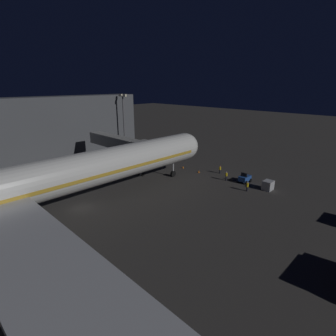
# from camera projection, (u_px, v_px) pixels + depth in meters

# --- Properties ---
(ground_plane) EXTENTS (320.00, 320.00, 0.00)m
(ground_plane) POSITION_uv_depth(u_px,v_px,m) (82.00, 208.00, 39.45)
(ground_plane) COLOR #383533
(airliner_at_gate) EXTENTS (56.68, 70.71, 19.42)m
(airliner_at_gate) POSITION_uv_depth(u_px,v_px,m) (5.00, 191.00, 31.41)
(airliner_at_gate) COLOR silver
(airliner_at_gate) RESTS_ON ground_plane
(jet_bridge) EXTENTS (19.81, 3.40, 7.20)m
(jet_bridge) POSITION_uv_depth(u_px,v_px,m) (123.00, 144.00, 55.65)
(jet_bridge) COLOR #9E9E99
(jet_bridge) RESTS_ON ground_plane
(apron_floodlight_mast) EXTENTS (2.90, 0.50, 15.20)m
(apron_floodlight_mast) POSITION_uv_depth(u_px,v_px,m) (124.00, 118.00, 72.05)
(apron_floodlight_mast) COLOR #59595E
(apron_floodlight_mast) RESTS_ON ground_plane
(pushback_tug) EXTENTS (1.86, 2.45, 1.95)m
(pushback_tug) POSITION_uv_depth(u_px,v_px,m) (245.00, 178.00, 49.65)
(pushback_tug) COLOR #234C9E
(pushback_tug) RESTS_ON ground_plane
(baggage_container_mid_row) EXTENTS (1.52, 1.83, 1.66)m
(baggage_container_mid_row) POSITION_uv_depth(u_px,v_px,m) (268.00, 185.00, 46.11)
(baggage_container_mid_row) COLOR #B7BABF
(baggage_container_mid_row) RESTS_ON ground_plane
(ground_crew_near_nose_gear) EXTENTS (0.40, 0.40, 1.73)m
(ground_crew_near_nose_gear) POSITION_uv_depth(u_px,v_px,m) (247.00, 186.00, 45.46)
(ground_crew_near_nose_gear) COLOR black
(ground_crew_near_nose_gear) RESTS_ON ground_plane
(ground_crew_by_belt_loader) EXTENTS (0.40, 0.40, 1.65)m
(ground_crew_by_belt_loader) POSITION_uv_depth(u_px,v_px,m) (220.00, 169.00, 54.55)
(ground_crew_by_belt_loader) COLOR black
(ground_crew_by_belt_loader) RESTS_ON ground_plane
(ground_crew_under_port_wing) EXTENTS (0.40, 0.40, 1.80)m
(ground_crew_under_port_wing) POSITION_uv_depth(u_px,v_px,m) (226.00, 176.00, 50.46)
(ground_crew_under_port_wing) COLOR black
(ground_crew_under_port_wing) RESTS_ON ground_plane
(traffic_cone_nose_port) EXTENTS (0.36, 0.36, 0.55)m
(traffic_cone_nose_port) POSITION_uv_depth(u_px,v_px,m) (199.00, 171.00, 55.13)
(traffic_cone_nose_port) COLOR orange
(traffic_cone_nose_port) RESTS_ON ground_plane
(traffic_cone_nose_starboard) EXTENTS (0.36, 0.36, 0.55)m
(traffic_cone_nose_starboard) POSITION_uv_depth(u_px,v_px,m) (183.00, 167.00, 58.08)
(traffic_cone_nose_starboard) COLOR orange
(traffic_cone_nose_starboard) RESTS_ON ground_plane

